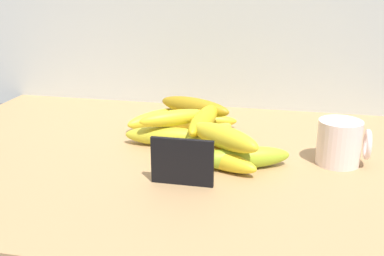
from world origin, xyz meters
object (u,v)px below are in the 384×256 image
object	(u,v)px
banana_9	(174,118)
banana_6	(160,118)
banana_11	(224,137)
banana_12	(204,120)
banana_0	(204,126)
banana_5	(196,150)
banana_4	(168,136)
coffee_mug	(341,142)
banana_2	(193,121)
banana_1	(230,146)
banana_7	(216,159)
banana_10	(194,106)
banana_3	(243,158)
chalkboard_sign	(182,164)
banana_8	(205,137)

from	to	relation	value
banana_9	banana_6	bearing A→B (deg)	119.86
banana_11	banana_12	bearing A→B (deg)	118.50
banana_0	banana_5	xyz separation A→B (cm)	(1.25, -14.63, -0.08)
banana_4	coffee_mug	bearing A→B (deg)	-3.95
coffee_mug	banana_2	distance (cm)	35.26
banana_1	banana_7	world-z (taller)	banana_7
banana_10	banana_3	bearing A→B (deg)	-55.72
chalkboard_sign	banana_12	xyz separation A→B (cm)	(-0.17, 20.29, 1.68)
coffee_mug	banana_7	world-z (taller)	coffee_mug
banana_5	banana_2	bearing A→B (deg)	104.04
banana_8	banana_10	distance (cm)	10.97
coffee_mug	banana_7	distance (cm)	23.97
banana_1	banana_11	distance (cm)	7.49
banana_10	banana_6	bearing A→B (deg)	174.25
banana_8	banana_9	bearing A→B (deg)	-173.68
banana_3	banana_1	bearing A→B (deg)	118.06
chalkboard_sign	banana_4	size ratio (longest dim) A/B	0.59
banana_6	banana_12	size ratio (longest dim) A/B	0.93
banana_4	banana_12	xyz separation A→B (cm)	(7.16, 2.42, 3.49)
banana_7	banana_9	xyz separation A→B (cm)	(-11.01, 11.06, 3.96)
banana_3	banana_7	bearing A→B (deg)	-168.61
banana_0	banana_10	size ratio (longest dim) A/B	1.00
banana_5	banana_7	distance (cm)	5.93
banana_1	banana_11	xyz separation A→B (cm)	(-0.35, -6.28, 4.08)
chalkboard_sign	banana_3	world-z (taller)	chalkboard_sign
coffee_mug	banana_7	xyz separation A→B (cm)	(-22.73, -7.21, -2.46)
banana_7	banana_11	bearing A→B (deg)	46.76
banana_4	banana_6	bearing A→B (deg)	113.38
banana_5	banana_3	bearing A→B (deg)	-16.09
banana_3	banana_5	bearing A→B (deg)	163.91
banana_11	banana_6	bearing A→B (deg)	131.55
banana_3	banana_8	world-z (taller)	banana_3
banana_10	banana_12	distance (cm)	9.88
banana_7	banana_2	bearing A→B (deg)	112.61
banana_5	banana_9	size ratio (longest dim) A/B	1.09
banana_4	banana_8	distance (cm)	7.90
banana_9	banana_12	world-z (taller)	same
banana_6	banana_10	distance (cm)	9.27
banana_2	banana_6	bearing A→B (deg)	-179.11
banana_0	banana_1	size ratio (longest dim) A/B	0.97
banana_2	banana_5	distance (cm)	18.85
banana_0	banana_4	size ratio (longest dim) A/B	0.98
banana_3	banana_7	world-z (taller)	banana_3
banana_8	banana_11	distance (cm)	12.60
banana_2	banana_9	world-z (taller)	banana_9
chalkboard_sign	banana_3	bearing A→B (deg)	44.27
banana_2	banana_4	size ratio (longest dim) A/B	1.09
coffee_mug	banana_11	xyz separation A→B (cm)	(-21.60, -6.01, 1.55)
banana_5	banana_11	distance (cm)	7.43
chalkboard_sign	banana_0	bearing A→B (deg)	92.71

